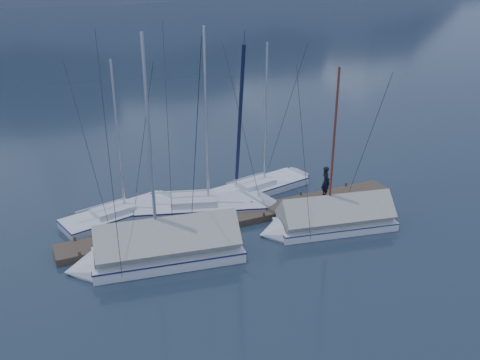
{
  "coord_description": "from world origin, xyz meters",
  "views": [
    {
      "loc": [
        -9.7,
        -18.89,
        11.85
      ],
      "look_at": [
        0.0,
        2.0,
        2.2
      ],
      "focal_mm": 38.0,
      "sensor_mm": 36.0,
      "label": 1
    }
  ],
  "objects_px": {
    "sailboat_open_mid": "(219,207)",
    "sailboat_covered_near": "(325,221)",
    "person": "(326,182)",
    "sailboat_open_right": "(271,185)",
    "sailboat_covered_far": "(154,252)",
    "sailboat_open_left": "(133,210)"
  },
  "relations": [
    {
      "from": "sailboat_open_mid",
      "to": "sailboat_covered_far",
      "type": "relative_size",
      "value": 0.97
    },
    {
      "from": "sailboat_open_left",
      "to": "sailboat_covered_far",
      "type": "relative_size",
      "value": 0.82
    },
    {
      "from": "sailboat_open_left",
      "to": "sailboat_open_right",
      "type": "xyz_separation_m",
      "value": [
        8.12,
        0.0,
        0.01
      ]
    },
    {
      "from": "sailboat_open_mid",
      "to": "sailboat_covered_near",
      "type": "height_order",
      "value": "sailboat_open_mid"
    },
    {
      "from": "sailboat_open_mid",
      "to": "sailboat_covered_near",
      "type": "distance_m",
      "value": 5.71
    },
    {
      "from": "sailboat_covered_far",
      "to": "person",
      "type": "xyz_separation_m",
      "value": [
        10.17,
        2.07,
        0.69
      ]
    },
    {
      "from": "sailboat_open_mid",
      "to": "person",
      "type": "height_order",
      "value": "sailboat_open_mid"
    },
    {
      "from": "sailboat_open_right",
      "to": "person",
      "type": "xyz_separation_m",
      "value": [
        1.71,
        -3.05,
        1.05
      ]
    },
    {
      "from": "sailboat_open_right",
      "to": "person",
      "type": "bearing_deg",
      "value": -60.76
    },
    {
      "from": "sailboat_covered_far",
      "to": "person",
      "type": "height_order",
      "value": "sailboat_covered_far"
    },
    {
      "from": "sailboat_covered_near",
      "to": "person",
      "type": "xyz_separation_m",
      "value": [
        1.76,
        2.65,
        0.77
      ]
    },
    {
      "from": "sailboat_open_left",
      "to": "sailboat_open_right",
      "type": "relative_size",
      "value": 0.96
    },
    {
      "from": "sailboat_open_mid",
      "to": "sailboat_open_right",
      "type": "relative_size",
      "value": 1.14
    },
    {
      "from": "sailboat_open_left",
      "to": "sailboat_covered_far",
      "type": "bearing_deg",
      "value": -93.85
    },
    {
      "from": "sailboat_covered_far",
      "to": "sailboat_open_right",
      "type": "bearing_deg",
      "value": 31.16
    },
    {
      "from": "sailboat_open_left",
      "to": "sailboat_covered_near",
      "type": "distance_m",
      "value": 9.88
    },
    {
      "from": "sailboat_covered_near",
      "to": "person",
      "type": "distance_m",
      "value": 3.28
    },
    {
      "from": "sailboat_covered_far",
      "to": "person",
      "type": "relative_size",
      "value": 6.15
    },
    {
      "from": "sailboat_covered_far",
      "to": "sailboat_open_mid",
      "type": "bearing_deg",
      "value": 38.47
    },
    {
      "from": "sailboat_open_mid",
      "to": "sailboat_covered_near",
      "type": "relative_size",
      "value": 1.18
    },
    {
      "from": "sailboat_covered_far",
      "to": "sailboat_open_left",
      "type": "bearing_deg",
      "value": 86.15
    },
    {
      "from": "sailboat_open_left",
      "to": "sailboat_covered_near",
      "type": "xyz_separation_m",
      "value": [
        8.07,
        -5.7,
        0.28
      ]
    }
  ]
}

